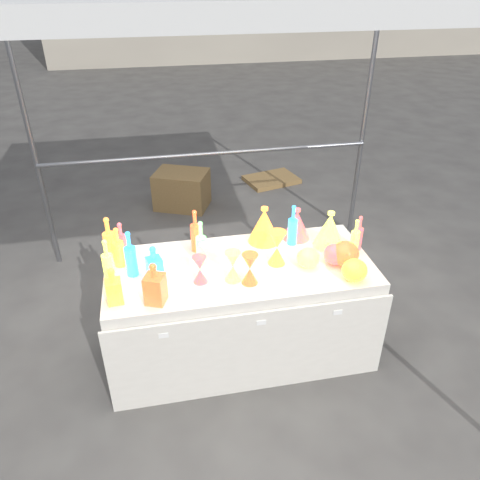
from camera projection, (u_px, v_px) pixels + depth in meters
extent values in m
plane|color=#5E5C57|center=(240.00, 347.00, 3.55)|extent=(80.00, 80.00, 0.00)
cylinder|color=gray|center=(31.00, 142.00, 3.94)|extent=(0.04, 0.04, 2.40)
cylinder|color=gray|center=(364.00, 122.00, 4.44)|extent=(0.04, 0.04, 2.40)
cylinder|color=gray|center=(209.00, 154.00, 4.27)|extent=(3.00, 0.04, 0.04)
cube|color=silver|center=(240.00, 308.00, 3.36)|extent=(1.80, 0.80, 0.75)
cube|color=silver|center=(252.00, 353.00, 3.03)|extent=(1.84, 0.02, 0.68)
cube|color=white|center=(164.00, 336.00, 2.79)|extent=(0.06, 0.00, 0.03)
cube|color=white|center=(261.00, 323.00, 2.89)|extent=(0.06, 0.00, 0.03)
cube|color=white|center=(338.00, 313.00, 2.97)|extent=(0.06, 0.00, 0.03)
cube|color=olive|center=(182.00, 190.00, 5.46)|extent=(0.71, 0.62, 0.43)
cube|color=olive|center=(271.00, 180.00, 6.17)|extent=(0.75, 0.62, 0.06)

